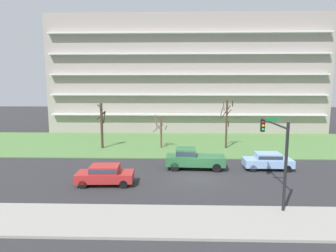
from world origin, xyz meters
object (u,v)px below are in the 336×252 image
tree_left (161,130)px  sedan_blue_center_left (268,160)px  tree_center (226,122)px  tree_far_left (102,124)px  sedan_red_near_left (105,174)px  traffic_signal_mast (276,145)px  pickup_green_center_right (193,158)px

tree_left → sedan_blue_center_left: 13.68m
tree_center → tree_far_left: bearing=-178.5°
sedan_red_near_left → tree_left: bearing=72.2°
sedan_blue_center_left → traffic_signal_mast: 8.05m
tree_left → tree_center: tree_center is taller
sedan_blue_center_left → tree_left: bearing=-39.9°
tree_left → pickup_green_center_right: (3.48, -8.76, -1.24)m
sedan_blue_center_left → traffic_signal_mast: (-1.92, -7.23, 2.99)m
sedan_blue_center_left → tree_center: bearing=-74.8°
tree_far_left → tree_left: bearing=3.4°
tree_far_left → tree_left: tree_far_left is taller
sedan_red_near_left → pickup_green_center_right: 8.43m
pickup_green_center_right → tree_center: bearing=-115.1°
sedan_blue_center_left → pickup_green_center_right: pickup_green_center_right is taller
tree_center → pickup_green_center_right: (-4.58, -8.74, -2.33)m
tree_center → sedan_blue_center_left: size_ratio=1.36×
tree_far_left → pickup_green_center_right: tree_far_left is taller
tree_center → traffic_signal_mast: (0.42, -15.97, 0.52)m
pickup_green_center_right → tree_far_left: bearing=-35.5°
tree_left → traffic_signal_mast: 18.18m
tree_center → traffic_signal_mast: size_ratio=1.07×
tree_far_left → pickup_green_center_right: size_ratio=1.02×
sedan_red_near_left → traffic_signal_mast: traffic_signal_mast is taller
tree_center → sedan_red_near_left: 17.85m
tree_far_left → tree_center: (15.23, 0.40, 0.32)m
sedan_blue_center_left → traffic_signal_mast: traffic_signal_mast is taller
tree_center → pickup_green_center_right: size_ratio=1.09×
tree_center → tree_left: bearing=179.8°
traffic_signal_mast → tree_far_left: bearing=135.2°
sedan_red_near_left → pickup_green_center_right: pickup_green_center_right is taller
tree_far_left → tree_left: 7.22m
tree_center → sedan_blue_center_left: 9.39m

